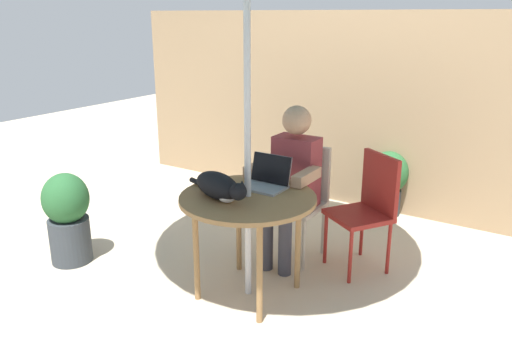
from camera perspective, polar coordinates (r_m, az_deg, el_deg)
ground_plane at (r=3.64m, az=-0.88°, el=-13.73°), size 14.00×14.00×0.00m
fence_back at (r=5.05m, az=12.21°, el=6.50°), size 5.48×0.08×1.92m
patio_table at (r=3.35m, az=-0.93°, el=-4.03°), size 0.92×0.92×0.73m
chair_occupied at (r=4.01m, az=5.10°, el=-2.45°), size 0.40×0.40×0.89m
chair_empty at (r=3.86m, az=12.67°, el=-3.61°), size 0.55×0.55×0.89m
person_seated at (r=3.82m, az=4.06°, el=-0.73°), size 0.48×0.48×1.23m
laptop at (r=3.48m, az=1.28°, el=-0.83°), size 0.30×0.25×0.21m
cat at (r=3.25m, az=-4.17°, el=-1.85°), size 0.62×0.32×0.17m
potted_plant_near_fence at (r=4.16m, az=-20.66°, el=-4.85°), size 0.35×0.35×0.73m
potted_plant_by_chair at (r=4.99m, az=14.80°, el=-0.99°), size 0.37×0.37×0.63m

